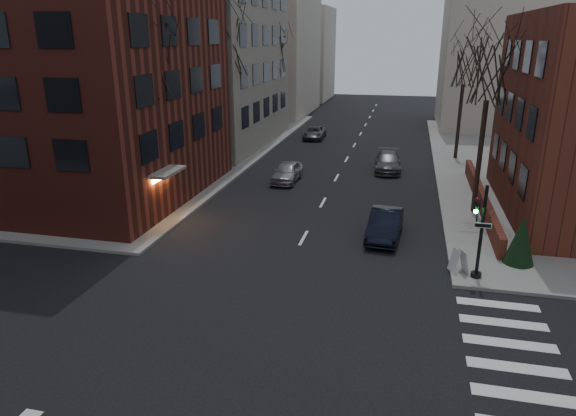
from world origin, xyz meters
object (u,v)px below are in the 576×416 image
object	(u,v)px
tree_right_b	(465,65)
parked_sedan	(385,224)
traffic_signal	(479,238)
streetlamp_near	(218,119)
tree_left_a	(150,61)
streetlamp_far	(285,91)
car_lane_gray	(388,162)
car_lane_silver	(287,172)
tree_left_b	(226,48)
sandwich_board	(459,261)
evergreen_shrub	(521,240)
tree_left_c	(274,54)
tree_right_a	(490,70)
car_lane_far	(314,133)

from	to	relation	value
tree_right_b	parked_sedan	xyz separation A→B (m)	(-4.80, -18.99, -6.87)
traffic_signal	streetlamp_near	world-z (taller)	streetlamp_near
tree_left_a	tree_right_b	bearing A→B (deg)	45.64
streetlamp_far	car_lane_gray	size ratio (longest dim) A/B	1.32
tree_left_a	car_lane_silver	bearing A→B (deg)	56.07
tree_right_b	parked_sedan	size ratio (longest dim) A/B	2.13
streetlamp_near	car_lane_silver	bearing A→B (deg)	2.60
tree_left_b	sandwich_board	bearing A→B (deg)	-45.98
tree_left_b	car_lane_gray	bearing A→B (deg)	4.23
traffic_signal	sandwich_board	bearing A→B (deg)	151.47
traffic_signal	streetlamp_far	size ratio (longest dim) A/B	0.64
tree_right_b	streetlamp_near	distance (m)	20.01
evergreen_shrub	tree_left_c	bearing A→B (deg)	122.81
streetlamp_near	car_lane_gray	bearing A→B (deg)	22.76
traffic_signal	sandwich_board	world-z (taller)	traffic_signal
car_lane_gray	streetlamp_near	bearing A→B (deg)	-159.78
tree_left_c	parked_sedan	world-z (taller)	tree_left_c
tree_left_c	traffic_signal	bearing A→B (deg)	-61.64
tree_right_a	tree_right_b	xyz separation A→B (m)	(0.00, 14.00, -0.44)
tree_right_a	streetlamp_near	world-z (taller)	tree_right_a
parked_sedan	car_lane_silver	xyz separation A→B (m)	(-7.27, 9.22, -0.02)
streetlamp_far	parked_sedan	size ratio (longest dim) A/B	1.45
car_lane_silver	streetlamp_near	bearing A→B (deg)	-176.17
car_lane_gray	parked_sedan	bearing A→B (deg)	-90.49
tree_right_a	streetlamp_near	distance (m)	17.87
car_lane_far	traffic_signal	bearing A→B (deg)	-69.04
car_lane_gray	tree_left_a	bearing A→B (deg)	-136.16
parked_sedan	car_lane_far	distance (m)	26.59
car_lane_gray	sandwich_board	distance (m)	17.97
tree_left_c	tree_left_b	bearing A→B (deg)	-90.00
car_lane_gray	tree_right_a	bearing A→B (deg)	-61.81
tree_left_c	car_lane_silver	world-z (taller)	tree_left_c
sandwich_board	evergreen_shrub	bearing A→B (deg)	8.14
tree_left_b	streetlamp_far	world-z (taller)	tree_left_b
tree_left_b	tree_right_b	size ratio (longest dim) A/B	1.18
tree_right_a	evergreen_shrub	size ratio (longest dim) A/B	4.45
tree_left_a	streetlamp_far	xyz separation A→B (m)	(0.60, 28.00, -4.23)
tree_right_a	tree_right_b	bearing A→B (deg)	90.00
tree_left_b	sandwich_board	xyz separation A→B (m)	(16.10, -16.66, -8.25)
tree_left_b	car_lane_far	bearing A→B (deg)	69.65
parked_sedan	tree_right_b	bearing A→B (deg)	79.48
traffic_signal	tree_right_b	distance (m)	23.71
tree_left_c	sandwich_board	xyz separation A→B (m)	(16.10, -30.66, -7.37)
parked_sedan	car_lane_gray	bearing A→B (deg)	95.71
tree_left_a	sandwich_board	xyz separation A→B (m)	(16.10, -4.66, -7.81)
traffic_signal	car_lane_silver	bearing A→B (deg)	130.26
parked_sedan	car_lane_far	size ratio (longest dim) A/B	1.03
tree_right_b	sandwich_board	world-z (taller)	tree_right_b
car_lane_silver	sandwich_board	distance (m)	16.66
tree_left_c	sandwich_board	distance (m)	35.40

